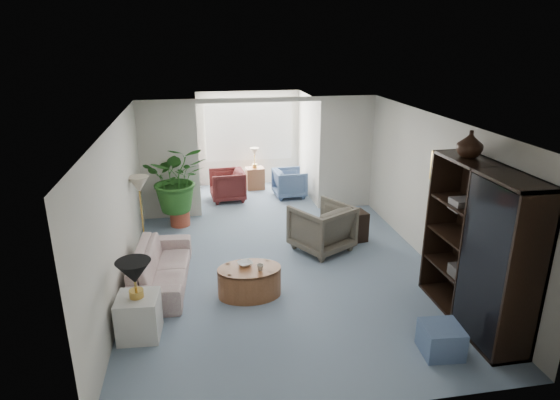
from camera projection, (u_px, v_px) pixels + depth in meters
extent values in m
plane|color=#7B8EA2|center=(286.00, 276.00, 7.70)|extent=(6.00, 6.00, 0.00)
plane|color=#7B8EA2|center=(255.00, 196.00, 11.51)|extent=(2.60, 2.60, 0.00)
cube|color=silver|center=(169.00, 161.00, 9.77)|extent=(1.20, 0.12, 2.50)
cube|color=silver|center=(346.00, 153.00, 10.39)|extent=(1.20, 0.12, 2.50)
cube|color=silver|center=(260.00, 100.00, 9.68)|extent=(2.60, 0.12, 0.10)
cube|color=white|center=(249.00, 131.00, 12.06)|extent=(2.20, 0.02, 1.50)
cube|color=white|center=(249.00, 131.00, 12.03)|extent=(2.20, 0.02, 1.50)
cube|color=beige|center=(441.00, 170.00, 7.45)|extent=(0.04, 0.50, 0.40)
imported|color=beige|center=(161.00, 267.00, 7.36)|extent=(0.91, 2.04, 0.58)
cube|color=silver|center=(139.00, 316.00, 6.07)|extent=(0.55, 0.55, 0.57)
cone|color=black|center=(134.00, 272.00, 5.86)|extent=(0.44, 0.44, 0.30)
cone|color=beige|center=(139.00, 184.00, 8.22)|extent=(0.36, 0.36, 0.28)
cylinder|color=brown|center=(250.00, 281.00, 7.06)|extent=(1.20, 1.20, 0.45)
imported|color=white|center=(245.00, 264.00, 7.06)|extent=(0.28, 0.28, 0.05)
imported|color=beige|center=(260.00, 267.00, 6.90)|extent=(0.13, 0.13, 0.09)
imported|color=#605A4C|center=(322.00, 227.00, 8.51)|extent=(1.26, 1.27, 0.86)
cube|color=black|center=(353.00, 226.00, 8.95)|extent=(0.53, 0.45, 0.57)
cube|color=black|center=(478.00, 247.00, 6.17)|extent=(0.52, 1.95, 2.17)
imported|color=black|center=(470.00, 144.00, 6.22)|extent=(0.34, 0.34, 0.36)
cube|color=slate|center=(441.00, 340.00, 5.77)|extent=(0.50, 0.50, 0.37)
cylinder|color=#A2442F|center=(180.00, 218.00, 9.71)|extent=(0.40, 0.40, 0.32)
imported|color=#2A6221|center=(177.00, 178.00, 9.43)|extent=(1.23, 1.07, 1.37)
imported|color=slate|center=(290.00, 183.00, 11.40)|extent=(0.79, 0.77, 0.67)
imported|color=#56201D|center=(227.00, 185.00, 11.15)|extent=(0.85, 0.83, 0.72)
cube|color=brown|center=(255.00, 178.00, 12.00)|extent=(0.47, 0.38, 0.55)
cube|color=#3A3735|center=(462.00, 271.00, 6.49)|extent=(0.30, 0.26, 0.16)
cube|color=#5A5755|center=(463.00, 205.00, 6.38)|extent=(0.30, 0.26, 0.16)
cube|color=#2E2824|center=(496.00, 225.00, 5.68)|extent=(0.30, 0.26, 0.16)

